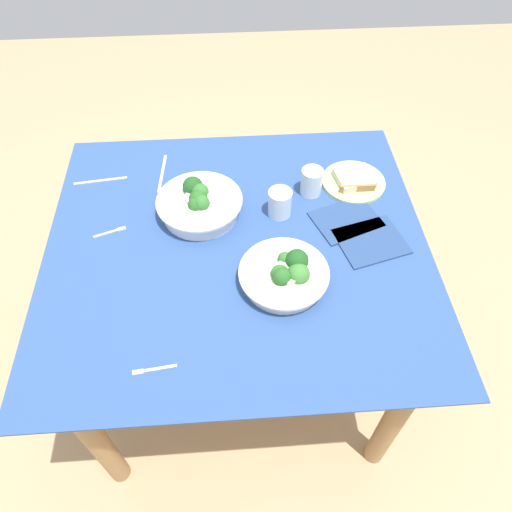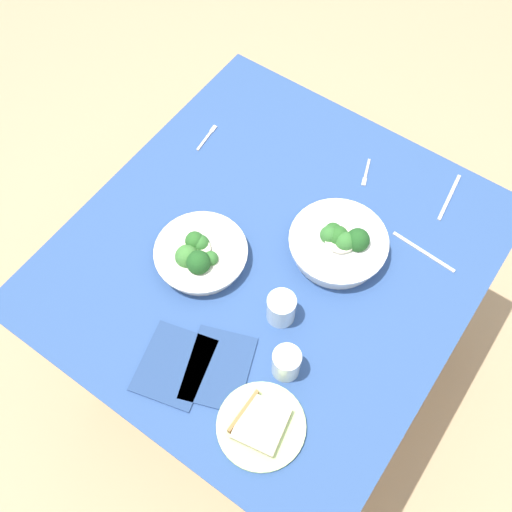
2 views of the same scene
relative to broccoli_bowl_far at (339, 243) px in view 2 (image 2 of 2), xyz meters
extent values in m
plane|color=tan|center=(0.11, -0.15, -0.80)|extent=(6.00, 6.00, 0.00)
cube|color=#2D4C84|center=(0.11, -0.15, -0.04)|extent=(1.18, 1.10, 0.01)
cube|color=#9E7547|center=(0.11, -0.15, -0.06)|extent=(1.15, 1.06, 0.02)
cylinder|color=#9E7547|center=(-0.36, -0.58, -0.44)|extent=(0.07, 0.07, 0.73)
cylinder|color=#9E7547|center=(0.59, -0.58, -0.44)|extent=(0.07, 0.07, 0.73)
cylinder|color=#9E7547|center=(-0.36, 0.28, -0.44)|extent=(0.07, 0.07, 0.73)
cylinder|color=white|center=(0.00, 0.00, -0.01)|extent=(0.25, 0.25, 0.05)
cylinder|color=white|center=(0.00, 0.00, 0.02)|extent=(0.28, 0.28, 0.01)
sphere|color=#286023|center=(0.00, -0.01, 0.03)|extent=(0.06, 0.06, 0.06)
sphere|color=#33702D|center=(0.01, -0.03, 0.03)|extent=(0.05, 0.05, 0.05)
sphere|color=#1E511E|center=(-0.02, 0.04, 0.04)|extent=(0.07, 0.07, 0.07)
sphere|color=#286023|center=(-0.01, -0.03, 0.03)|extent=(0.05, 0.05, 0.05)
sphere|color=#33702D|center=(0.01, 0.02, 0.03)|extent=(0.06, 0.06, 0.06)
cylinder|color=beige|center=(0.00, 0.00, 0.03)|extent=(0.09, 0.09, 0.01)
cylinder|color=silver|center=(0.24, -0.30, -0.02)|extent=(0.23, 0.23, 0.04)
cylinder|color=silver|center=(0.24, -0.30, 0.00)|extent=(0.26, 0.26, 0.01)
sphere|color=#33702D|center=(0.25, -0.26, 0.01)|extent=(0.04, 0.04, 0.04)
sphere|color=#1E511E|center=(0.28, -0.27, 0.02)|extent=(0.07, 0.07, 0.07)
sphere|color=#3D7A33|center=(0.28, -0.31, 0.01)|extent=(0.07, 0.07, 0.07)
sphere|color=#286023|center=(0.23, -0.32, 0.02)|extent=(0.05, 0.05, 0.05)
sphere|color=#33702D|center=(0.23, -0.31, 0.01)|extent=(0.05, 0.05, 0.05)
cylinder|color=beige|center=(0.25, -0.31, 0.02)|extent=(0.08, 0.08, 0.01)
cylinder|color=#B7D684|center=(0.53, 0.11, -0.03)|extent=(0.22, 0.22, 0.01)
cube|color=beige|center=(0.53, 0.11, -0.02)|extent=(0.14, 0.13, 0.03)
cube|color=#9E703D|center=(0.53, 0.05, -0.02)|extent=(0.12, 0.01, 0.03)
cylinder|color=silver|center=(0.37, 0.07, 0.01)|extent=(0.07, 0.07, 0.09)
cylinder|color=silver|center=(0.26, -0.02, 0.01)|extent=(0.08, 0.08, 0.09)
cube|color=#B7B7BC|center=(-0.10, -0.55, -0.04)|extent=(0.09, 0.02, 0.00)
cube|color=#B7B7BC|center=(-0.15, -0.56, -0.04)|extent=(0.03, 0.02, 0.00)
cube|color=#B7B7BC|center=(-0.30, -0.08, -0.04)|extent=(0.07, 0.03, 0.00)
cube|color=#B7B7BC|center=(-0.25, -0.06, -0.04)|extent=(0.03, 0.02, 0.00)
cube|color=#B7B7BC|center=(-0.14, 0.20, -0.04)|extent=(0.02, 0.20, 0.00)
cube|color=#B7B7BC|center=(-0.35, 0.18, -0.04)|extent=(0.18, 0.03, 0.00)
cube|color=navy|center=(0.47, -0.07, -0.04)|extent=(0.25, 0.22, 0.01)
cube|color=navy|center=(0.53, -0.16, -0.04)|extent=(0.24, 0.21, 0.01)
camera|label=1|loc=(0.11, -1.11, 1.07)|focal=33.35mm
camera|label=2|loc=(0.83, 0.30, 1.44)|focal=42.30mm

